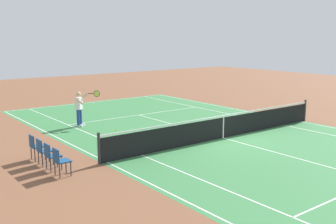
# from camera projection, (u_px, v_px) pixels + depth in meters

# --- Properties ---
(ground_plane) EXTENTS (60.00, 60.00, 0.00)m
(ground_plane) POSITION_uv_depth(u_px,v_px,m) (223.00, 138.00, 16.91)
(ground_plane) COLOR brown
(court_slab) EXTENTS (24.20, 11.40, 0.00)m
(court_slab) POSITION_uv_depth(u_px,v_px,m) (223.00, 138.00, 16.91)
(court_slab) COLOR #387A42
(court_slab) RESTS_ON ground_plane
(court_line_markings) EXTENTS (23.85, 11.05, 0.01)m
(court_line_markings) POSITION_uv_depth(u_px,v_px,m) (223.00, 138.00, 16.91)
(court_line_markings) COLOR white
(court_line_markings) RESTS_ON ground_plane
(tennis_net) EXTENTS (0.10, 11.70, 1.08)m
(tennis_net) POSITION_uv_depth(u_px,v_px,m) (223.00, 127.00, 16.82)
(tennis_net) COLOR #2D2D33
(tennis_net) RESTS_ON ground_plane
(tennis_player_near) EXTENTS (0.74, 1.11, 1.70)m
(tennis_player_near) POSITION_uv_depth(u_px,v_px,m) (80.00, 107.00, 18.99)
(tennis_player_near) COLOR navy
(tennis_player_near) RESTS_ON ground_plane
(tennis_ball) EXTENTS (0.07, 0.07, 0.07)m
(tennis_ball) POSITION_uv_depth(u_px,v_px,m) (116.00, 130.00, 18.20)
(tennis_ball) COLOR #CCE01E
(tennis_ball) RESTS_ON ground_plane
(spectator_chair_0) EXTENTS (0.44, 0.44, 0.88)m
(spectator_chair_0) POSITION_uv_depth(u_px,v_px,m) (60.00, 160.00, 12.20)
(spectator_chair_0) COLOR #38383D
(spectator_chair_0) RESTS_ON ground_plane
(spectator_chair_1) EXTENTS (0.44, 0.44, 0.88)m
(spectator_chair_1) POSITION_uv_depth(u_px,v_px,m) (51.00, 154.00, 12.74)
(spectator_chair_1) COLOR #38383D
(spectator_chair_1) RESTS_ON ground_plane
(spectator_chair_2) EXTENTS (0.44, 0.44, 0.88)m
(spectator_chair_2) POSITION_uv_depth(u_px,v_px,m) (43.00, 150.00, 13.29)
(spectator_chair_2) COLOR #38383D
(spectator_chair_2) RESTS_ON ground_plane
(spectator_chair_3) EXTENTS (0.44, 0.44, 0.88)m
(spectator_chair_3) POSITION_uv_depth(u_px,v_px,m) (35.00, 145.00, 13.84)
(spectator_chair_3) COLOR #38383D
(spectator_chair_3) RESTS_ON ground_plane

